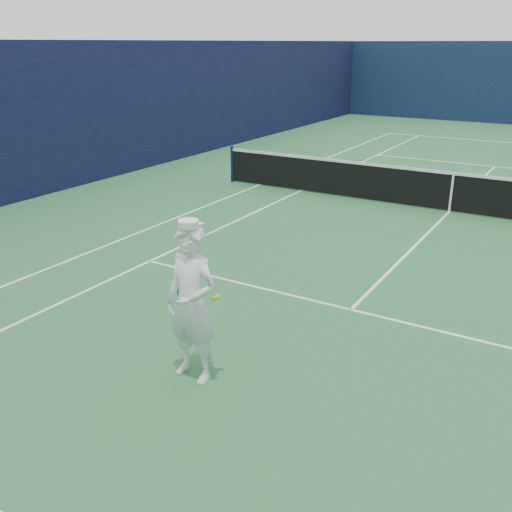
{
  "coord_description": "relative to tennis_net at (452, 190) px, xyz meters",
  "views": [
    {
      "loc": [
        2.86,
        -14.09,
        3.94
      ],
      "look_at": [
        -0.98,
        -7.67,
        1.13
      ],
      "focal_mm": 40.0,
      "sensor_mm": 36.0,
      "label": 1
    }
  ],
  "objects": [
    {
      "name": "tennis_net",
      "position": [
        0.0,
        0.0,
        0.0
      ],
      "size": [
        12.88,
        0.09,
        1.07
      ],
      "color": "#141E4C",
      "rests_on": "ground"
    },
    {
      "name": "windscreen_fence",
      "position": [
        0.0,
        0.0,
        1.45
      ],
      "size": [
        20.12,
        36.12,
        4.0
      ],
      "color": "#101B3B",
      "rests_on": "ground"
    },
    {
      "name": "court_markings",
      "position": [
        0.0,
        0.0,
        -0.55
      ],
      "size": [
        11.03,
        23.83,
        0.01
      ],
      "color": "white",
      "rests_on": "ground"
    },
    {
      "name": "ground",
      "position": [
        0.0,
        0.0,
        -0.55
      ],
      "size": [
        80.0,
        80.0,
        0.0
      ],
      "primitive_type": "plane",
      "color": "#266436",
      "rests_on": "ground"
    },
    {
      "name": "tennis_player",
      "position": [
        -0.98,
        -9.17,
        0.45
      ],
      "size": [
        0.79,
        0.53,
        2.05
      ],
      "rotation": [
        0.0,
        0.0,
        -0.06
      ],
      "color": "white",
      "rests_on": "ground"
    }
  ]
}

